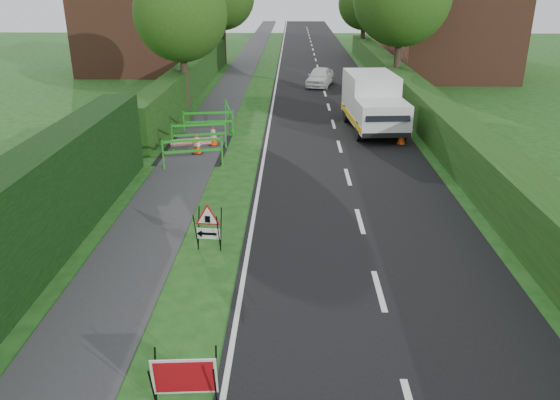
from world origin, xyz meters
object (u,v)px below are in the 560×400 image
object	(u,v)px
red_rect_sign	(184,378)
triangle_sign	(207,224)
works_van	(373,102)
hatchback_car	(320,77)

from	to	relation	value
red_rect_sign	triangle_sign	size ratio (longest dim) A/B	1.00
red_rect_sign	works_van	size ratio (longest dim) A/B	0.19
works_van	hatchback_car	distance (m)	10.46
red_rect_sign	triangle_sign	bearing A→B (deg)	90.76
triangle_sign	works_van	world-z (taller)	works_van
triangle_sign	works_van	distance (m)	12.65
works_van	hatchback_car	xyz separation A→B (m)	(-1.76, 10.29, -0.65)
triangle_sign	hatchback_car	xyz separation A→B (m)	(3.62, 21.73, -0.14)
triangle_sign	hatchback_car	bearing A→B (deg)	86.18
works_van	hatchback_car	world-z (taller)	works_van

